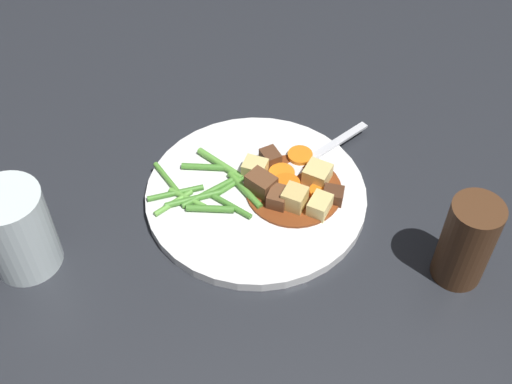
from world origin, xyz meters
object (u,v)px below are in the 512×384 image
object	(u,v)px
potato_chunk_0	(295,199)
water_glass	(17,230)
meat_chunk_2	(270,158)
dinner_plate	(256,196)
potato_chunk_3	(257,169)
carrot_slice_1	(282,175)
carrot_slice_3	(286,188)
fork	(312,158)
pepper_mill	(467,242)
potato_chunk_1	(320,206)
meat_chunk_1	(278,198)
carrot_slice_0	(300,156)
meat_chunk_0	(333,195)
meat_chunk_3	(261,183)
carrot_slice_2	(320,192)
potato_chunk_2	(317,175)

from	to	relation	value
potato_chunk_0	water_glass	xyz separation A→B (m)	(-0.30, -0.05, 0.03)
meat_chunk_2	dinner_plate	bearing A→B (deg)	-113.20
potato_chunk_0	potato_chunk_3	world-z (taller)	potato_chunk_0
potato_chunk_3	water_glass	bearing A→B (deg)	-157.96
carrot_slice_1	carrot_slice_3	size ratio (longest dim) A/B	0.94
fork	carrot_slice_1	bearing A→B (deg)	-143.26
dinner_plate	pepper_mill	xyz separation A→B (m)	(0.21, -0.11, 0.05)
meat_chunk_2	water_glass	world-z (taller)	water_glass
dinner_plate	carrot_slice_1	bearing A→B (deg)	34.15
potato_chunk_0	potato_chunk_1	distance (m)	0.03
carrot_slice_3	meat_chunk_1	xyz separation A→B (m)	(-0.01, -0.02, 0.00)
meat_chunk_2	carrot_slice_0	bearing A→B (deg)	10.40
carrot_slice_1	potato_chunk_3	world-z (taller)	potato_chunk_3
fork	meat_chunk_0	bearing A→B (deg)	-75.65
meat_chunk_2	meat_chunk_3	world-z (taller)	meat_chunk_3
carrot_slice_2	potato_chunk_0	xyz separation A→B (m)	(-0.03, -0.02, 0.01)
potato_chunk_1	meat_chunk_0	world-z (taller)	potato_chunk_1
carrot_slice_0	meat_chunk_3	size ratio (longest dim) A/B	0.95
carrot_slice_2	meat_chunk_3	distance (m)	0.07
potato_chunk_1	pepper_mill	world-z (taller)	pepper_mill
dinner_plate	pepper_mill	size ratio (longest dim) A/B	2.42
potato_chunk_0	meat_chunk_0	world-z (taller)	potato_chunk_0
carrot_slice_1	potato_chunk_1	distance (m)	0.07
meat_chunk_2	water_glass	size ratio (longest dim) A/B	0.23
dinner_plate	potato_chunk_1	distance (m)	0.08
potato_chunk_1	water_glass	size ratio (longest dim) A/B	0.28
potato_chunk_1	potato_chunk_3	xyz separation A→B (m)	(-0.07, 0.06, 0.00)
water_glass	carrot_slice_1	bearing A→B (deg)	19.01
potato_chunk_1	meat_chunk_1	xyz separation A→B (m)	(-0.05, 0.01, 0.00)
dinner_plate	meat_chunk_0	world-z (taller)	meat_chunk_0
pepper_mill	potato_chunk_3	bearing A→B (deg)	145.94
meat_chunk_0	water_glass	bearing A→B (deg)	-170.03
potato_chunk_3	carrot_slice_1	bearing A→B (deg)	-9.84
carrot_slice_1	meat_chunk_0	distance (m)	0.07
water_glass	pepper_mill	bearing A→B (deg)	-4.69
dinner_plate	water_glass	xyz separation A→B (m)	(-0.25, -0.08, 0.05)
carrot_slice_0	meat_chunk_3	xyz separation A→B (m)	(-0.05, -0.05, 0.01)
potato_chunk_3	potato_chunk_1	bearing A→B (deg)	-40.98
carrot_slice_0	potato_chunk_2	distance (m)	0.04
meat_chunk_0	pepper_mill	bearing A→B (deg)	-38.64
potato_chunk_1	pepper_mill	size ratio (longest dim) A/B	0.27
potato_chunk_1	water_glass	world-z (taller)	water_glass
meat_chunk_3	pepper_mill	bearing A→B (deg)	-29.62
meat_chunk_2	meat_chunk_1	bearing A→B (deg)	-85.56
meat_chunk_1	meat_chunk_2	size ratio (longest dim) A/B	1.12
meat_chunk_3	water_glass	bearing A→B (deg)	-163.14
meat_chunk_3	potato_chunk_3	bearing A→B (deg)	99.17
pepper_mill	potato_chunk_1	bearing A→B (deg)	149.84
dinner_plate	fork	size ratio (longest dim) A/B	1.75
potato_chunk_2	carrot_slice_2	bearing A→B (deg)	-87.79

